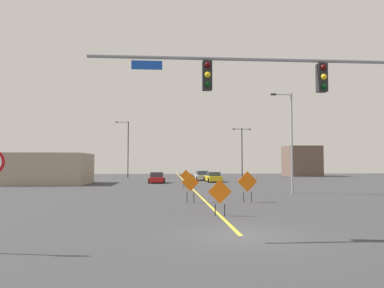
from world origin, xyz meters
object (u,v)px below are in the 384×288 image
(construction_sign_right_lane, at_px, (186,176))
(construction_sign_left_shoulder, at_px, (220,193))
(car_silver_mid, at_px, (202,176))
(construction_sign_right_shoulder, at_px, (190,184))
(construction_sign_median_far, at_px, (247,183))
(street_lamp_far_right, at_px, (127,147))
(car_yellow_near, at_px, (213,177))
(traffic_signal_assembly, at_px, (321,93))
(street_lamp_mid_right, at_px, (242,149))
(street_lamp_near_left, at_px, (290,138))
(car_red_passing, at_px, (157,178))

(construction_sign_right_lane, height_order, construction_sign_left_shoulder, construction_sign_right_lane)
(car_silver_mid, bearing_deg, construction_sign_right_shoulder, -97.17)
(construction_sign_median_far, bearing_deg, construction_sign_left_shoulder, -114.70)
(street_lamp_far_right, xyz_separation_m, car_yellow_near, (13.02, -14.58, -4.72))
(traffic_signal_assembly, bearing_deg, street_lamp_mid_right, 81.59)
(street_lamp_far_right, height_order, car_yellow_near, street_lamp_far_right)
(traffic_signal_assembly, xyz_separation_m, street_lamp_far_right, (-12.29, 50.46, 0.16))
(street_lamp_near_left, height_order, construction_sign_right_shoulder, street_lamp_near_left)
(car_silver_mid, bearing_deg, street_lamp_far_right, 141.36)
(construction_sign_left_shoulder, bearing_deg, construction_sign_median_far, 65.30)
(street_lamp_near_left, bearing_deg, construction_sign_right_lane, 136.49)
(street_lamp_far_right, distance_m, car_yellow_near, 20.11)
(car_silver_mid, height_order, car_red_passing, car_silver_mid)
(traffic_signal_assembly, relative_size, construction_sign_left_shoulder, 7.28)
(street_lamp_mid_right, bearing_deg, street_lamp_near_left, -93.70)
(street_lamp_near_left, xyz_separation_m, construction_sign_left_shoulder, (-7.85, -12.08, -3.58))
(street_lamp_near_left, bearing_deg, street_lamp_mid_right, 86.30)
(street_lamp_near_left, xyz_separation_m, construction_sign_right_shoulder, (-8.89, -6.06, -3.47))
(car_silver_mid, bearing_deg, construction_sign_left_shoulder, -94.34)
(traffic_signal_assembly, relative_size, car_silver_mid, 2.94)
(traffic_signal_assembly, relative_size, street_lamp_near_left, 1.52)
(construction_sign_left_shoulder, relative_size, car_red_passing, 0.46)
(street_lamp_mid_right, relative_size, construction_sign_median_far, 3.99)
(traffic_signal_assembly, xyz_separation_m, car_red_passing, (-6.78, 33.97, -4.56))
(construction_sign_right_lane, height_order, car_red_passing, construction_sign_right_lane)
(car_yellow_near, relative_size, car_silver_mid, 1.04)
(street_lamp_far_right, relative_size, construction_sign_median_far, 4.77)
(street_lamp_mid_right, bearing_deg, traffic_signal_assembly, -98.41)
(car_silver_mid, bearing_deg, car_yellow_near, -78.24)
(street_lamp_far_right, bearing_deg, traffic_signal_assembly, -76.32)
(street_lamp_mid_right, xyz_separation_m, car_yellow_near, (-5.88, -8.88, -4.17))
(construction_sign_right_lane, distance_m, construction_sign_median_far, 14.44)
(construction_sign_left_shoulder, bearing_deg, car_red_passing, 97.35)
(street_lamp_far_right, relative_size, car_yellow_near, 2.13)
(street_lamp_far_right, bearing_deg, construction_sign_right_lane, -71.10)
(construction_sign_right_lane, relative_size, car_red_passing, 0.48)
(street_lamp_far_right, xyz_separation_m, car_red_passing, (5.51, -16.49, -4.72))
(street_lamp_mid_right, height_order, construction_sign_right_shoulder, street_lamp_mid_right)
(street_lamp_mid_right, distance_m, car_yellow_near, 11.44)
(construction_sign_right_shoulder, bearing_deg, street_lamp_mid_right, 72.47)
(traffic_signal_assembly, height_order, street_lamp_far_right, street_lamp_far_right)
(street_lamp_far_right, xyz_separation_m, construction_sign_right_lane, (8.73, -25.50, -4.19))
(traffic_signal_assembly, bearing_deg, car_silver_mid, 90.43)
(construction_sign_right_lane, relative_size, car_silver_mid, 0.42)
(construction_sign_median_far, bearing_deg, street_lamp_far_right, 106.87)
(street_lamp_far_right, distance_m, street_lamp_mid_right, 19.75)
(traffic_signal_assembly, relative_size, construction_sign_median_far, 6.32)
(traffic_signal_assembly, xyz_separation_m, car_silver_mid, (-0.30, 40.88, -4.55))
(street_lamp_near_left, relative_size, car_silver_mid, 1.94)
(construction_sign_right_shoulder, xyz_separation_m, construction_sign_median_far, (3.78, -0.05, 0.06))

